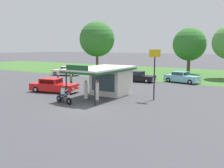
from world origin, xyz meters
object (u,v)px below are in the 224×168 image
Objects in this scene: gas_pump_nearside at (86,91)px; gas_pump_offside at (97,91)px; featured_classic_sedan at (54,86)px; motorcycle_with_rider at (64,96)px; parked_car_back_row_left at (182,78)px; parked_car_back_row_centre_left at (110,74)px; bystander_strolling_foreground at (58,80)px; bystander_standing_back_lot at (71,81)px; parked_car_back_row_far_left at (137,77)px; parked_car_back_row_centre_right at (66,71)px; roadside_pole_sign at (155,66)px.

gas_pump_offside is (1.32, 0.00, 0.07)m from gas_pump_nearside.
motorcycle_with_rider is at bearing -37.32° from featured_classic_sedan.
parked_car_back_row_left is 1.00× the size of parked_car_back_row_centre_left.
gas_pump_nearside is 2.59m from motorcycle_with_rider.
gas_pump_offside is 10.65m from bystander_strolling_foreground.
gas_pump_offside is 0.35× the size of featured_classic_sedan.
parked_car_back_row_left is 15.21m from bystander_standing_back_lot.
gas_pump_offside reaches higher than gas_pump_nearside.
bystander_strolling_foreground is (-7.68, 7.33, 0.15)m from motorcycle_with_rider.
motorcycle_with_rider is 0.41× the size of parked_car_back_row_left.
parked_car_back_row_far_left is 13.92m from parked_car_back_row_centre_right.
bystander_standing_back_lot is 12.22m from roadside_pole_sign.
bystander_standing_back_lot is at bearing -133.33° from parked_car_back_row_left.
gas_pump_nearside reaches higher than bystander_strolling_foreground.
roadside_pole_sign is at bearing -9.03° from bystander_standing_back_lot.
parked_car_back_row_centre_right is (-19.60, -1.78, 0.01)m from parked_car_back_row_left.
gas_pump_nearside is 5.57m from featured_classic_sedan.
featured_classic_sedan is 13.19m from parked_car_back_row_far_left.
gas_pump_offside is 0.38× the size of parked_car_back_row_left.
bystander_standing_back_lot reaches higher than parked_car_back_row_far_left.
parked_car_back_row_left is at bearing 2.15° from parked_car_back_row_centre_left.
parked_car_back_row_centre_left is at bearing 95.38° from bystander_standing_back_lot.
parked_car_back_row_centre_left is at bearing 162.16° from parked_car_back_row_far_left.
parked_car_back_row_centre_left is at bearing 9.37° from parked_car_back_row_centre_right.
motorcycle_with_rider is 1.40× the size of bystander_strolling_foreground.
bystander_standing_back_lot is at bearing 170.97° from roadside_pole_sign.
bystander_strolling_foreground is at bearing 173.13° from roadside_pole_sign.
bystander_standing_back_lot is 2.00m from bystander_strolling_foreground.
parked_car_back_row_centre_right is (-9.93, 13.08, 0.03)m from featured_classic_sedan.
roadside_pole_sign reaches higher than bystander_standing_back_lot.
gas_pump_nearside reaches higher than motorcycle_with_rider.
gas_pump_nearside reaches higher than bystander_standing_back_lot.
motorcycle_with_rider is (-1.82, -2.53, -0.26)m from gas_pump_offside.
bystander_strolling_foreground is at bearing -173.80° from bystander_standing_back_lot.
gas_pump_offside is at bearing 0.00° from gas_pump_nearside.
featured_classic_sedan is (-5.43, 1.23, -0.16)m from gas_pump_nearside.
parked_car_back_row_centre_left is at bearing -177.85° from parked_car_back_row_left.
roadside_pole_sign reaches higher than featured_classic_sedan.
parked_car_back_row_far_left is at bearing 61.60° from bystander_standing_back_lot.
parked_car_back_row_centre_right is at bearing 127.21° from featured_classic_sedan.
parked_car_back_row_far_left is (-2.77, 13.80, -0.25)m from gas_pump_offside.
roadside_pole_sign is (4.30, 3.14, 2.32)m from gas_pump_offside.
parked_car_back_row_centre_right is at bearing -174.82° from parked_car_back_row_left.
gas_pump_nearside is at bearing -30.39° from bystander_strolling_foreground.
parked_car_back_row_far_left is at bearing 93.32° from motorcycle_with_rider.
featured_classic_sedan is at bearing -78.58° from bystander_standing_back_lot.
parked_car_back_row_centre_left is at bearing 110.22° from motorcycle_with_rider.
motorcycle_with_rider is 0.42× the size of parked_car_back_row_centre_right.
roadside_pole_sign is (1.39, -12.94, 2.53)m from parked_car_back_row_left.
gas_pump_nearside is at bearing 78.84° from motorcycle_with_rider.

